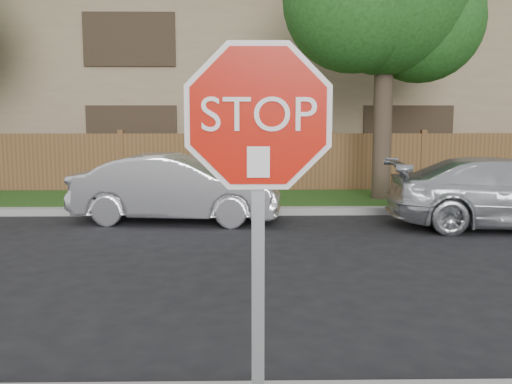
{
  "coord_description": "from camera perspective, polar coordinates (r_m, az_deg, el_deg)",
  "views": [
    {
      "loc": [
        -0.74,
        -4.4,
        2.17
      ],
      "look_at": [
        -0.67,
        -0.9,
        1.7
      ],
      "focal_mm": 42.0,
      "sensor_mm": 36.0,
      "label": 1
    }
  ],
  "objects": [
    {
      "name": "sedan_left",
      "position": [
        11.92,
        -7.54,
        0.35
      ],
      "size": [
        4.18,
        1.84,
        1.34
      ],
      "primitive_type": "imported",
      "rotation": [
        0.0,
        0.0,
        1.46
      ],
      "color": "silver",
      "rests_on": "ground"
    },
    {
      "name": "apartment_building",
      "position": [
        21.46,
        0.94,
        11.29
      ],
      "size": [
        35.2,
        9.2,
        7.2
      ],
      "color": "#8C7357",
      "rests_on": "ground"
    },
    {
      "name": "far_curb",
      "position": [
        12.75,
        2.28,
        -1.81
      ],
      "size": [
        70.0,
        0.3,
        0.15
      ],
      "primitive_type": "cube",
      "color": "gray",
      "rests_on": "ground"
    },
    {
      "name": "fence",
      "position": [
        15.88,
        1.61,
        2.71
      ],
      "size": [
        70.0,
        0.12,
        1.6
      ],
      "primitive_type": "cube",
      "color": "brown",
      "rests_on": "ground"
    },
    {
      "name": "stop_sign",
      "position": [
        2.94,
        0.21,
        0.99
      ],
      "size": [
        1.01,
        0.13,
        2.55
      ],
      "color": "gray",
      "rests_on": "sidewalk_near"
    },
    {
      "name": "grass_strip",
      "position": [
        14.38,
        1.9,
        -0.78
      ],
      "size": [
        70.0,
        3.0,
        0.12
      ],
      "primitive_type": "cube",
      "color": "#1E4714",
      "rests_on": "ground"
    },
    {
      "name": "sedan_right",
      "position": [
        12.12,
        23.09,
        -0.12
      ],
      "size": [
        4.67,
        2.23,
        1.32
      ],
      "primitive_type": "imported",
      "rotation": [
        0.0,
        0.0,
        1.48
      ],
      "color": "silver",
      "rests_on": "ground"
    }
  ]
}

